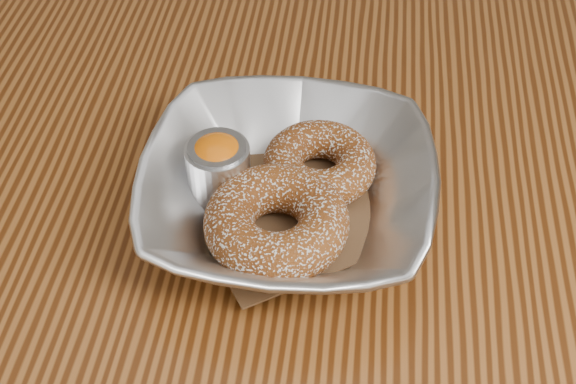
# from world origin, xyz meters

# --- Properties ---
(table) EXTENTS (1.20, 0.80, 0.75)m
(table) POSITION_xyz_m (0.00, 0.00, 0.65)
(table) COLOR brown
(table) RESTS_ON ground_plane
(serving_bowl) EXTENTS (0.23, 0.23, 0.06)m
(serving_bowl) POSITION_xyz_m (-0.11, 0.00, 0.78)
(serving_bowl) COLOR silver
(serving_bowl) RESTS_ON table
(parchment) EXTENTS (0.20, 0.20, 0.00)m
(parchment) POSITION_xyz_m (-0.11, 0.00, 0.76)
(parchment) COLOR brown
(parchment) RESTS_ON table
(donut_back) EXTENTS (0.12, 0.12, 0.03)m
(donut_back) POSITION_xyz_m (-0.09, 0.04, 0.78)
(donut_back) COLOR brown
(donut_back) RESTS_ON parchment
(donut_front) EXTENTS (0.12, 0.12, 0.04)m
(donut_front) POSITION_xyz_m (-0.11, -0.03, 0.78)
(donut_front) COLOR brown
(donut_front) RESTS_ON parchment
(ramekin) EXTENTS (0.05, 0.05, 0.06)m
(ramekin) POSITION_xyz_m (-0.17, 0.02, 0.79)
(ramekin) COLOR silver
(ramekin) RESTS_ON table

